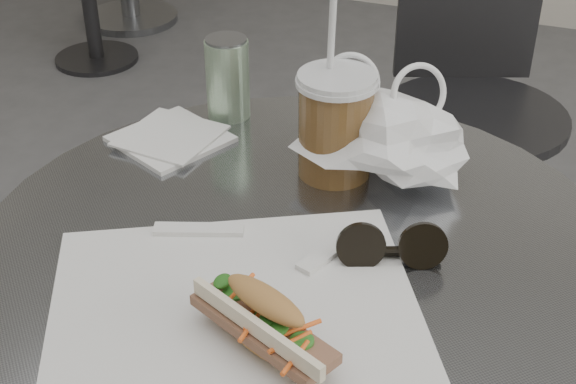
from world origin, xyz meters
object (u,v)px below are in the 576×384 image
(chair_far, at_px, (464,160))
(iced_coffee, at_px, (335,123))
(sunglasses, at_px, (391,249))
(drink_can, at_px, (228,78))
(banh_mi, at_px, (264,322))

(chair_far, height_order, iced_coffee, iced_coffee)
(sunglasses, relative_size, drink_can, 1.00)
(iced_coffee, bearing_deg, drink_can, 153.58)
(chair_far, distance_m, drink_can, 0.86)
(sunglasses, xyz_separation_m, drink_can, (-0.32, 0.26, 0.04))
(iced_coffee, relative_size, drink_can, 2.49)
(chair_far, distance_m, sunglasses, 1.03)
(chair_far, xyz_separation_m, iced_coffee, (-0.07, -0.77, 0.47))
(banh_mi, height_order, drink_can, drink_can)
(chair_far, distance_m, iced_coffee, 0.91)
(banh_mi, bearing_deg, chair_far, 112.48)
(iced_coffee, bearing_deg, chair_far, 84.60)
(banh_mi, distance_m, drink_can, 0.50)
(sunglasses, height_order, drink_can, drink_can)
(iced_coffee, bearing_deg, banh_mi, -82.99)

